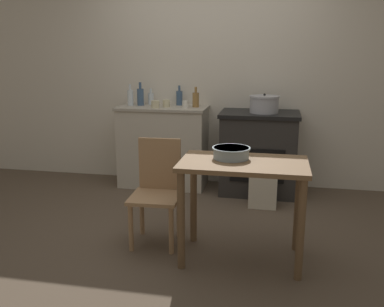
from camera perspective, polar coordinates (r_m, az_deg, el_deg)
The scene contains 17 objects.
ground_plane at distance 3.88m, azimuth -1.36°, elevation -10.46°, with size 14.00×14.00×0.00m, color brown.
wall_back at distance 5.11m, azimuth 2.50°, elevation 10.22°, with size 8.00×0.07×2.55m.
counter_cabinet at distance 5.06m, azimuth -3.84°, elevation 0.97°, with size 1.03×0.52×0.94m.
stove at distance 4.85m, azimuth 8.86°, elevation 0.13°, with size 0.86×0.61×0.92m.
work_table at distance 3.23m, azimuth 6.83°, elevation -3.60°, with size 0.94×0.57×0.78m.
chair at distance 3.59m, azimuth -4.66°, elevation -4.71°, with size 0.42×0.42×0.87m.
flour_sack at distance 4.48m, azimuth 9.43°, elevation -4.96°, with size 0.28×0.20×0.33m, color beige.
stock_pot at distance 4.72m, azimuth 9.60°, elevation 6.51°, with size 0.32×0.32×0.21m.
mixing_bowl_large at distance 3.25m, azimuth 5.25°, elevation 0.17°, with size 0.29×0.29×0.09m.
bottle_far_left at distance 5.09m, azimuth -6.89°, elevation 7.56°, with size 0.08×0.08×0.27m.
bottle_left at distance 5.15m, azimuth -5.49°, elevation 7.32°, with size 0.07×0.07×0.19m.
bottle_mid_left at distance 5.10m, azimuth -8.22°, elevation 7.43°, with size 0.07×0.07×0.25m.
bottle_center_left at distance 4.90m, azimuth 0.50°, elevation 7.23°, with size 0.08×0.08×0.23m.
bottle_center at distance 5.08m, azimuth -1.70°, elevation 7.46°, with size 0.07×0.07×0.23m.
cup_center_right at distance 4.85m, azimuth -4.92°, elevation 6.55°, with size 0.09×0.09×0.08m, color beige.
cup_mid_right at distance 4.86m, azimuth -0.90°, elevation 6.58°, with size 0.07×0.07×0.08m, color silver.
cup_right at distance 4.92m, azimuth -3.45°, elevation 6.68°, with size 0.08×0.08×0.08m, color beige.
Camera 1 is at (0.78, -3.45, 1.60)m, focal length 40.00 mm.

